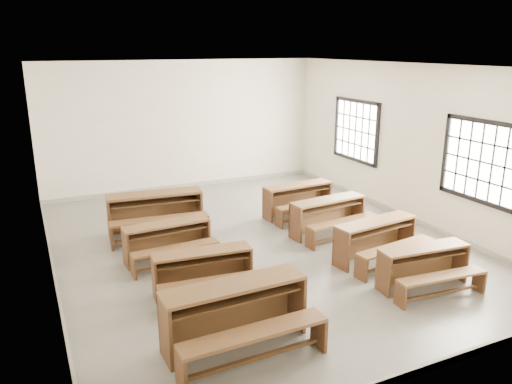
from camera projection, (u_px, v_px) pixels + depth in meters
name	position (u px, v px, depth m)	size (l,w,h in m)	color
room	(261.00, 128.00, 8.66)	(8.50, 8.50, 3.20)	slate
desk_set_0	(237.00, 311.00, 5.98)	(1.80, 0.96, 0.80)	brown
desk_set_1	(203.00, 269.00, 7.30)	(1.52, 0.89, 0.65)	brown
desk_set_2	(168.00, 239.00, 8.44)	(1.49, 0.83, 0.66)	brown
desk_set_3	(156.00, 210.00, 9.61)	(1.88, 1.11, 0.81)	brown
desk_set_4	(425.00, 264.00, 7.48)	(1.48, 0.87, 0.64)	brown
desk_set_5	(377.00, 238.00, 8.42)	(1.64, 0.99, 0.70)	brown
desk_set_6	(329.00, 214.00, 9.61)	(1.62, 0.95, 0.70)	brown
desk_set_7	(299.00, 198.00, 10.65)	(1.58, 0.89, 0.69)	brown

